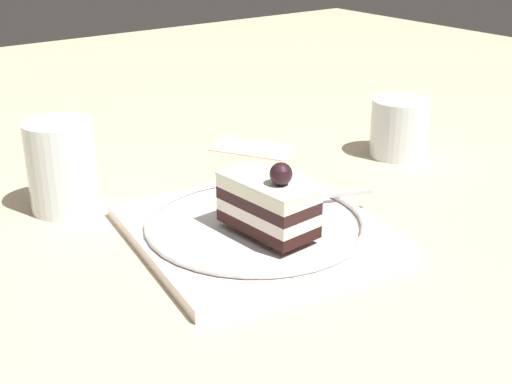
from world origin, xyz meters
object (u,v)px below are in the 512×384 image
drink_glass_far (399,131)px  folded_napkin (253,148)px  dessert_plate (256,228)px  drink_glass_near (63,172)px  fork (319,196)px  cake_slice (268,203)px

drink_glass_far → folded_napkin: 0.20m
dessert_plate → drink_glass_near: bearing=-55.3°
folded_napkin → dessert_plate: bearing=53.9°
drink_glass_far → dessert_plate: bearing=15.3°
fork → drink_glass_near: drink_glass_near is taller
cake_slice → drink_glass_near: 0.25m
fork → folded_napkin: size_ratio=0.99×
fork → drink_glass_far: (-0.22, -0.08, 0.01)m
cake_slice → drink_glass_near: (0.13, -0.22, -0.00)m
dessert_plate → drink_glass_far: 0.32m
drink_glass_near → drink_glass_far: size_ratio=1.31×
dessert_plate → folded_napkin: bearing=-126.1°
drink_glass_near → cake_slice: bearing=120.4°
fork → drink_glass_far: bearing=-159.1°
cake_slice → folded_napkin: (-0.17, -0.25, -0.05)m
cake_slice → fork: cake_slice is taller
dessert_plate → drink_glass_far: size_ratio=3.52×
dessert_plate → cake_slice: cake_slice is taller
folded_napkin → drink_glass_near: bearing=6.9°
dessert_plate → fork: bearing=-179.8°
drink_glass_near → drink_glass_far: drink_glass_near is taller
dessert_plate → fork: fork is taller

